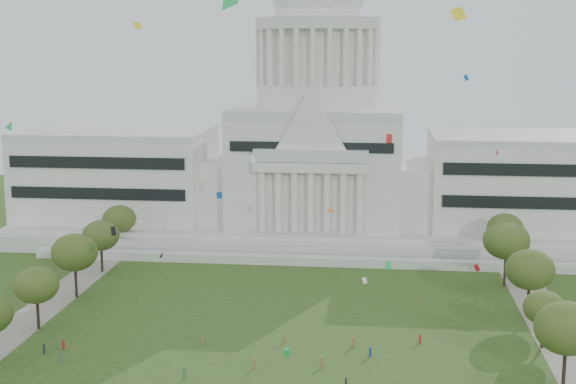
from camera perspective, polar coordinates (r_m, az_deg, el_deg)
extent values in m
cube|color=beige|center=(219.00, 2.06, -2.38)|extent=(160.00, 60.00, 4.00)
cube|color=beige|center=(187.33, 1.28, -4.90)|extent=(130.00, 3.00, 2.00)
cube|color=beige|center=(194.65, 1.49, -3.85)|extent=(140.00, 3.00, 5.00)
cube|color=silver|center=(226.38, -11.96, 1.17)|extent=(50.00, 34.00, 22.00)
cube|color=silver|center=(218.39, 16.60, 0.63)|extent=(50.00, 34.00, 22.00)
cube|color=silver|center=(217.77, -5.09, 0.20)|extent=(12.00, 26.00, 16.00)
cube|color=silver|center=(213.73, 9.25, -0.09)|extent=(12.00, 26.00, 16.00)
cube|color=silver|center=(215.04, 2.07, 1.72)|extent=(44.00, 38.00, 28.00)
cube|color=silver|center=(194.85, 1.62, 1.77)|extent=(28.00, 3.00, 2.40)
cube|color=black|center=(210.04, -13.45, 0.96)|extent=(46.00, 0.40, 11.00)
cube|color=black|center=(201.40, 17.47, 0.36)|extent=(46.00, 0.40, 11.00)
cylinder|color=silver|center=(212.99, 2.10, 6.89)|extent=(32.00, 32.00, 6.00)
cylinder|color=silver|center=(212.61, 2.12, 9.58)|extent=(28.00, 28.00, 14.00)
cylinder|color=beige|center=(212.66, 2.13, 11.87)|extent=(32.40, 32.40, 3.00)
cylinder|color=silver|center=(212.88, 2.14, 13.35)|extent=(22.00, 22.00, 8.00)
cube|color=gray|center=(151.76, -19.27, -9.60)|extent=(8.00, 160.00, 0.04)
cube|color=gray|center=(141.17, 19.40, -11.13)|extent=(8.00, 160.00, 0.04)
cylinder|color=black|center=(127.83, 19.04, -11.91)|extent=(0.56, 0.56, 6.20)
ellipsoid|color=#3A511C|center=(125.55, 19.21, -9.13)|extent=(9.55, 9.55, 7.82)
cylinder|color=black|center=(152.66, -17.35, -8.33)|extent=(0.56, 0.56, 5.27)
ellipsoid|color=#3E521B|center=(151.00, -17.47, -6.31)|extent=(8.12, 8.12, 6.65)
cylinder|color=black|center=(143.73, 17.64, -9.67)|extent=(0.56, 0.56, 4.56)
ellipsoid|color=#3D4F1C|center=(142.19, 17.75, -7.84)|extent=(7.01, 7.01, 5.74)
cylinder|color=black|center=(168.79, -14.84, -6.26)|extent=(0.56, 0.56, 6.03)
ellipsoid|color=#354C17|center=(167.11, -14.94, -4.16)|extent=(9.29, 9.29, 7.60)
cylinder|color=black|center=(158.03, 16.71, -7.52)|extent=(0.56, 0.56, 5.97)
ellipsoid|color=#334918|center=(156.25, 16.83, -5.31)|extent=(9.19, 9.19, 7.52)
cylinder|color=black|center=(186.00, -13.10, -4.74)|extent=(0.56, 0.56, 5.41)
ellipsoid|color=#33491B|center=(184.61, -13.17, -3.02)|extent=(8.33, 8.33, 6.81)
cylinder|color=black|center=(176.79, 15.17, -5.47)|extent=(0.56, 0.56, 6.37)
ellipsoid|color=#37511B|center=(175.11, 15.27, -3.34)|extent=(9.82, 9.82, 8.03)
cylinder|color=black|center=(203.13, -11.84, -3.43)|extent=(0.56, 0.56, 5.32)
ellipsoid|color=#38471A|center=(201.88, -11.90, -1.87)|extent=(8.19, 8.19, 6.70)
cylinder|color=black|center=(194.41, 15.10, -4.17)|extent=(0.56, 0.56, 5.47)
ellipsoid|color=#344A18|center=(193.07, 15.18, -2.50)|extent=(8.42, 8.42, 6.89)
imported|color=#4C4C51|center=(123.01, 4.14, -13.38)|extent=(0.58, 1.01, 1.70)
cube|color=#B21E1E|center=(141.67, 9.36, -10.27)|extent=(0.40, 0.27, 1.46)
cube|color=#B21E1E|center=(142.50, -15.68, -10.40)|extent=(0.29, 0.42, 1.47)
cube|color=olive|center=(140.35, -6.11, -10.39)|extent=(0.34, 0.44, 1.47)
cube|color=#26262B|center=(141.18, -16.96, -10.64)|extent=(0.48, 0.51, 1.63)
cube|color=olive|center=(138.48, 4.69, -10.57)|extent=(0.57, 0.51, 1.84)
cube|color=navy|center=(134.76, 5.87, -11.25)|extent=(0.41, 0.50, 1.63)
cube|color=olive|center=(129.46, -2.39, -12.12)|extent=(0.38, 0.50, 1.70)
cube|color=olive|center=(130.21, 2.44, -11.99)|extent=(0.49, 0.52, 1.67)
cube|color=olive|center=(140.00, -0.25, -10.37)|extent=(0.38, 0.46, 1.51)
cube|color=#33723F|center=(126.54, -7.38, -12.69)|extent=(0.42, 0.56, 1.92)
cube|color=#4C4C51|center=(136.55, -15.80, -11.31)|extent=(0.42, 0.50, 1.61)
cube|color=#33723F|center=(142.53, -16.14, -10.41)|extent=(0.36, 0.46, 1.51)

